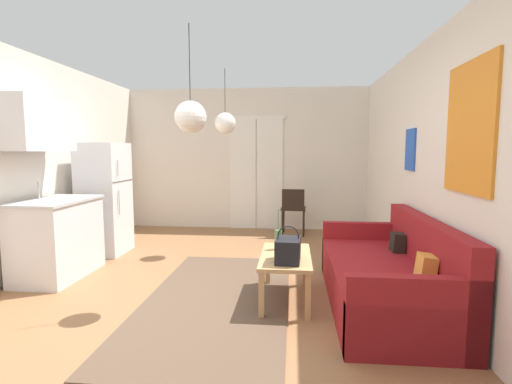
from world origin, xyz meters
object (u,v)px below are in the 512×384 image
object	(u,v)px
refrigerator	(105,199)
pendant_lamp_far	(225,123)
coffee_table	(286,261)
couch	(391,278)
bamboo_vase	(278,239)
accent_chair	(293,208)
handbag	(288,250)
pendant_lamp_near	(190,117)

from	to	relation	value
refrigerator	pendant_lamp_far	bearing A→B (deg)	8.99
pendant_lamp_far	coffee_table	bearing A→B (deg)	-63.06
couch	bamboo_vase	world-z (taller)	bamboo_vase
refrigerator	bamboo_vase	bearing A→B (deg)	-27.25
accent_chair	refrigerator	bearing A→B (deg)	30.52
couch	refrigerator	bearing A→B (deg)	156.46
handbag	pendant_lamp_near	distance (m)	1.52
handbag	refrigerator	size ratio (longest dim) A/B	0.21
pendant_lamp_near	coffee_table	bearing A→B (deg)	9.56
bamboo_vase	handbag	bearing A→B (deg)	-76.50
pendant_lamp_near	handbag	bearing A→B (deg)	-5.27
couch	coffee_table	xyz separation A→B (m)	(-0.99, 0.06, 0.12)
accent_chair	pendant_lamp_near	size ratio (longest dim) A/B	0.83
coffee_table	pendant_lamp_far	size ratio (longest dim) A/B	1.06
refrigerator	pendant_lamp_near	xyz separation A→B (m)	(1.71, -1.66, 0.99)
refrigerator	accent_chair	bearing A→B (deg)	28.02
bamboo_vase	accent_chair	world-z (taller)	bamboo_vase
coffee_table	accent_chair	size ratio (longest dim) A/B	1.18
couch	pendant_lamp_far	world-z (taller)	pendant_lamp_far
couch	coffee_table	world-z (taller)	couch
couch	handbag	world-z (taller)	couch
coffee_table	refrigerator	bearing A→B (deg)	149.91
refrigerator	pendant_lamp_near	size ratio (longest dim) A/B	1.60
handbag	coffee_table	bearing A→B (deg)	95.97
bamboo_vase	refrigerator	bearing A→B (deg)	152.75
bamboo_vase	refrigerator	distance (m)	2.84
accent_chair	pendant_lamp_far	bearing A→B (deg)	52.27
coffee_table	handbag	world-z (taller)	handbag
couch	refrigerator	world-z (taller)	refrigerator
refrigerator	pendant_lamp_far	size ratio (longest dim) A/B	1.73
bamboo_vase	accent_chair	size ratio (longest dim) A/B	0.52
handbag	pendant_lamp_far	bearing A→B (deg)	114.77
accent_chair	couch	bearing A→B (deg)	109.55
couch	bamboo_vase	bearing A→B (deg)	166.00
coffee_table	bamboo_vase	bearing A→B (deg)	111.33
bamboo_vase	pendant_lamp_near	size ratio (longest dim) A/B	0.43
handbag	refrigerator	xyz separation A→B (m)	(-2.62, 1.74, 0.22)
accent_chair	bamboo_vase	bearing A→B (deg)	89.20
couch	handbag	xyz separation A→B (m)	(-0.97, -0.18, 0.30)
coffee_table	couch	bearing A→B (deg)	-3.33
pendant_lamp_near	bamboo_vase	bearing A→B (deg)	24.07
accent_chair	pendant_lamp_near	distance (m)	3.47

